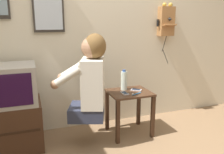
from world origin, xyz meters
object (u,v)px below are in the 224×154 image
at_px(wall_mirror, 48,6).
at_px(cell_phone_spare, 136,90).
at_px(water_bottle, 124,80).
at_px(toothbrush, 136,94).
at_px(person, 90,78).
at_px(wall_phone_antique, 166,21).
at_px(television, 10,84).
at_px(cell_phone_held, 125,93).

height_order(wall_mirror, cell_phone_spare, wall_mirror).
bearing_deg(water_bottle, cell_phone_spare, -29.78).
bearing_deg(water_bottle, toothbrush, -75.24).
bearing_deg(person, toothbrush, -71.22).
bearing_deg(cell_phone_spare, wall_phone_antique, -20.06).
xyz_separation_m(wall_mirror, water_bottle, (0.80, -0.30, -0.85)).
relative_size(wall_phone_antique, cell_phone_spare, 5.97).
bearing_deg(water_bottle, television, 179.49).
bearing_deg(wall_mirror, water_bottle, -20.86).
bearing_deg(person, cell_phone_spare, -57.52).
bearing_deg(toothbrush, cell_phone_spare, -50.11).
bearing_deg(water_bottle, wall_mirror, 159.14).
relative_size(cell_phone_held, toothbrush, 0.86).
height_order(cell_phone_spare, water_bottle, water_bottle).
xyz_separation_m(cell_phone_spare, water_bottle, (-0.13, 0.07, 0.11)).
bearing_deg(water_bottle, person, -155.94).
relative_size(television, wall_phone_antique, 0.64).
height_order(person, cell_phone_spare, person).
distance_m(person, toothbrush, 0.56).
xyz_separation_m(person, cell_phone_held, (0.41, 0.06, -0.22)).
bearing_deg(cell_phone_held, wall_mirror, 147.87).
bearing_deg(person, wall_phone_antique, -48.21).
xyz_separation_m(water_bottle, toothbrush, (0.06, -0.21, -0.11)).
xyz_separation_m(television, wall_mirror, (0.45, 0.29, 0.79)).
relative_size(cell_phone_spare, water_bottle, 0.55).
bearing_deg(person, cell_phone_held, -62.01).
bearing_deg(wall_mirror, toothbrush, -31.30).
height_order(person, television, person).
bearing_deg(cell_phone_held, cell_phone_spare, 21.22).
distance_m(person, television, 0.82).
bearing_deg(water_bottle, cell_phone_held, -109.48).
xyz_separation_m(television, toothbrush, (1.30, -0.23, -0.17)).
distance_m(person, cell_phone_spare, 0.64).
xyz_separation_m(wall_phone_antique, cell_phone_spare, (-0.57, -0.34, -0.79)).
distance_m(cell_phone_held, water_bottle, 0.19).
relative_size(television, water_bottle, 2.10).
distance_m(water_bottle, toothbrush, 0.25).
bearing_deg(cell_phone_held, wall_phone_antique, 27.57).
distance_m(television, wall_mirror, 0.95).
height_order(television, toothbrush, television).
height_order(wall_phone_antique, cell_phone_held, wall_phone_antique).
bearing_deg(television, toothbrush, -9.86).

